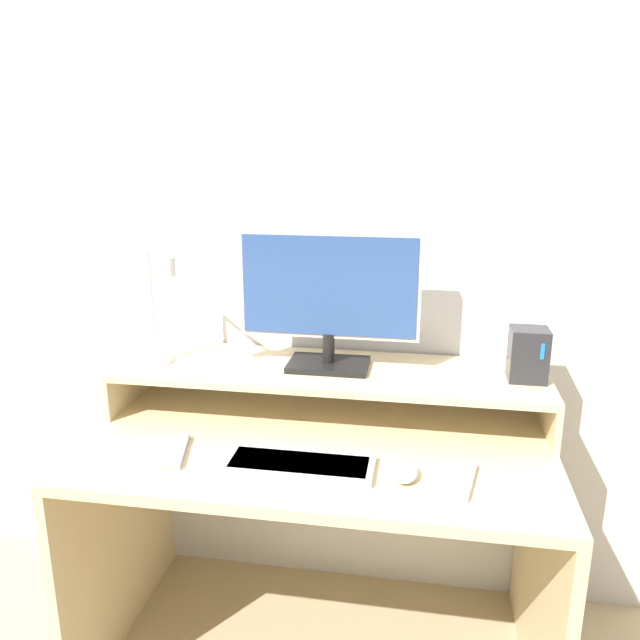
{
  "coord_description": "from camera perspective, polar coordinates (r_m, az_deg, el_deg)",
  "views": [
    {
      "loc": [
        0.27,
        -1.2,
        1.51
      ],
      "look_at": [
        -0.0,
        0.4,
        1.06
      ],
      "focal_mm": 35.0,
      "sensor_mm": 36.0,
      "label": 1
    }
  ],
  "objects": [
    {
      "name": "router_dock",
      "position": [
        1.86,
        18.49,
        -3.01
      ],
      "size": [
        0.1,
        0.1,
        0.15
      ],
      "color": "#28282D",
      "rests_on": "monitor_shelf"
    },
    {
      "name": "desk_lamp",
      "position": [
        1.89,
        -14.56,
        0.45
      ],
      "size": [
        0.2,
        0.22,
        0.36
      ],
      "color": "silver",
      "rests_on": "monitor_shelf"
    },
    {
      "name": "monitor_shelf",
      "position": [
        1.89,
        0.76,
        -4.99
      ],
      "size": [
        1.29,
        0.35,
        0.15
      ],
      "color": "beige",
      "rests_on": "desk"
    },
    {
      "name": "remote_control",
      "position": [
        1.73,
        -12.98,
        -11.61
      ],
      "size": [
        0.09,
        0.18,
        0.02
      ],
      "color": "#99999E",
      "rests_on": "desk"
    },
    {
      "name": "mouse",
      "position": [
        1.59,
        7.75,
        -13.62
      ],
      "size": [
        0.06,
        0.1,
        0.04
      ],
      "color": "white",
      "rests_on": "desk"
    },
    {
      "name": "wall_back",
      "position": [
        1.99,
        1.77,
        8.16
      ],
      "size": [
        6.0,
        0.05,
        2.5
      ],
      "color": "silver",
      "rests_on": "ground_plane"
    },
    {
      "name": "keyboard",
      "position": [
        1.62,
        -1.93,
        -13.07
      ],
      "size": [
        0.38,
        0.14,
        0.02
      ],
      "color": "silver",
      "rests_on": "desk"
    },
    {
      "name": "desk",
      "position": [
        1.87,
        -0.19,
        -16.37
      ],
      "size": [
        1.29,
        0.72,
        0.72
      ],
      "color": "beige",
      "rests_on": "ground_plane"
    },
    {
      "name": "monitor",
      "position": [
        1.82,
        0.8,
        2.18
      ],
      "size": [
        0.53,
        0.16,
        0.41
      ],
      "color": "black",
      "rests_on": "monitor_shelf"
    },
    {
      "name": "remote_secondary",
      "position": [
        1.6,
        13.04,
        -14.1
      ],
      "size": [
        0.07,
        0.18,
        0.02
      ],
      "color": "white",
      "rests_on": "desk"
    }
  ]
}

